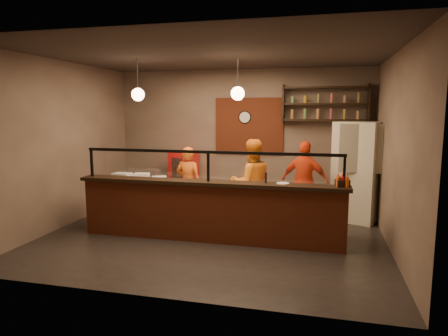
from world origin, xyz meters
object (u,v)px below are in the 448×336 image
(fridge, at_px, (358,171))
(red_cooler, at_px, (184,178))
(cook_right, at_px, (305,182))
(condiment_caddy, at_px, (342,183))
(cook_left, at_px, (188,183))
(cook_mid, at_px, (251,183))
(pizza_dough, at_px, (211,184))
(wall_clock, at_px, (245,117))
(pepper_mill, at_px, (266,178))

(fridge, height_order, red_cooler, fridge)
(cook_right, relative_size, condiment_caddy, 8.21)
(cook_left, height_order, cook_right, cook_right)
(cook_left, bearing_deg, cook_mid, 178.23)
(pizza_dough, xyz_separation_m, condiment_caddy, (2.29, -0.47, 0.21))
(wall_clock, relative_size, cook_right, 0.18)
(cook_right, xyz_separation_m, pizza_dough, (-1.64, -1.16, 0.08))
(wall_clock, xyz_separation_m, pizza_dough, (-0.19, -2.26, -1.19))
(fridge, relative_size, pepper_mill, 11.48)
(wall_clock, distance_m, cook_left, 2.17)
(cook_right, bearing_deg, cook_left, 20.52)
(red_cooler, bearing_deg, pizza_dough, -46.91)
(wall_clock, bearing_deg, pizza_dough, -94.86)
(cook_mid, distance_m, cook_right, 1.14)
(cook_right, distance_m, fridge, 1.13)
(cook_left, relative_size, condiment_caddy, 7.54)
(wall_clock, xyz_separation_m, cook_mid, (0.45, -1.63, -1.24))
(pizza_dough, bearing_deg, cook_mid, 44.02)
(cook_mid, bearing_deg, condiment_caddy, 121.71)
(pepper_mill, bearing_deg, wall_clock, 108.05)
(wall_clock, relative_size, cook_left, 0.20)
(fridge, height_order, condiment_caddy, fridge)
(cook_right, relative_size, pizza_dough, 2.90)
(red_cooler, height_order, pepper_mill, red_cooler)
(cook_left, bearing_deg, cook_right, -165.48)
(cook_right, bearing_deg, wall_clock, -24.95)
(wall_clock, relative_size, pizza_dough, 0.53)
(cook_mid, distance_m, pepper_mill, 1.17)
(pizza_dough, bearing_deg, pepper_mill, -21.83)
(wall_clock, distance_m, cook_mid, 2.10)
(pepper_mill, bearing_deg, pizza_dough, 158.17)
(cook_mid, bearing_deg, cook_left, -32.57)
(cook_left, distance_m, cook_mid, 1.38)
(wall_clock, bearing_deg, cook_right, -36.97)
(red_cooler, height_order, condiment_caddy, red_cooler)
(cook_mid, height_order, cook_right, cook_mid)
(wall_clock, relative_size, cook_mid, 0.18)
(cook_right, xyz_separation_m, pepper_mill, (-0.58, -1.59, 0.32))
(cook_left, height_order, red_cooler, cook_left)
(fridge, distance_m, red_cooler, 3.95)
(cook_left, bearing_deg, condiment_caddy, 163.03)
(pizza_dough, distance_m, pepper_mill, 1.17)
(condiment_caddy, bearing_deg, cook_left, 157.00)
(red_cooler, distance_m, pizza_dough, 2.31)
(fridge, bearing_deg, cook_mid, -131.73)
(wall_clock, xyz_separation_m, cook_left, (-0.91, -1.45, -1.34))
(red_cooler, bearing_deg, fridge, 5.31)
(cook_left, bearing_deg, pizza_dough, 137.66)
(cook_right, relative_size, red_cooler, 1.27)
(pepper_mill, bearing_deg, cook_right, 69.99)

